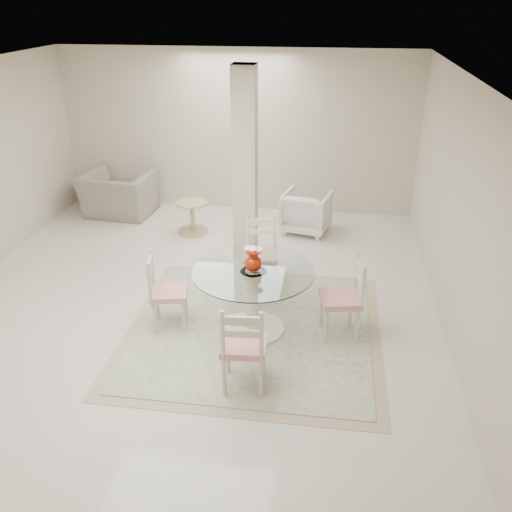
# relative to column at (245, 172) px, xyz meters

# --- Properties ---
(ground) EXTENTS (7.00, 7.00, 0.00)m
(ground) POSITION_rel_column_xyz_m (-0.50, -1.30, -1.35)
(ground) COLOR white
(ground) RESTS_ON ground
(room_shell) EXTENTS (6.02, 7.02, 2.71)m
(room_shell) POSITION_rel_column_xyz_m (-0.50, -1.30, 0.51)
(room_shell) COLOR beige
(room_shell) RESTS_ON ground
(column) EXTENTS (0.30, 0.30, 2.70)m
(column) POSITION_rel_column_xyz_m (0.00, 0.00, 0.00)
(column) COLOR beige
(column) RESTS_ON ground
(area_rug) EXTENTS (2.85, 2.85, 0.02)m
(area_rug) POSITION_rel_column_xyz_m (0.36, -1.66, -1.34)
(area_rug) COLOR tan
(area_rug) RESTS_ON ground
(dining_table) EXTENTS (1.33, 1.33, 0.77)m
(dining_table) POSITION_rel_column_xyz_m (0.36, -1.66, -0.96)
(dining_table) COLOR #FBF6CE
(dining_table) RESTS_ON ground
(red_vase) EXTENTS (0.21, 0.19, 0.28)m
(red_vase) POSITION_rel_column_xyz_m (0.36, -1.65, -0.45)
(red_vase) COLOR #9E1A04
(red_vase) RESTS_ON dining_table
(dining_chair_east) EXTENTS (0.49, 0.49, 1.04)m
(dining_chair_east) POSITION_rel_column_xyz_m (1.37, -1.60, -0.80)
(dining_chair_east) COLOR beige
(dining_chair_east) RESTS_ON ground
(dining_chair_north) EXTENTS (0.47, 0.47, 1.06)m
(dining_chair_north) POSITION_rel_column_xyz_m (0.30, -0.64, -0.79)
(dining_chair_north) COLOR #F7EBCB
(dining_chair_north) RESTS_ON ground
(dining_chair_west) EXTENTS (0.48, 0.48, 1.00)m
(dining_chair_west) POSITION_rel_column_xyz_m (-0.66, -1.72, -0.82)
(dining_chair_west) COLOR beige
(dining_chair_west) RESTS_ON ground
(dining_chair_south) EXTENTS (0.46, 0.46, 1.06)m
(dining_chair_south) POSITION_rel_column_xyz_m (0.41, -2.67, -0.79)
(dining_chair_south) COLOR beige
(dining_chair_south) RESTS_ON ground
(recliner_taupe) EXTENTS (1.22, 1.09, 0.74)m
(recliner_taupe) POSITION_rel_column_xyz_m (-2.45, 1.57, -0.98)
(recliner_taupe) COLOR gray
(recliner_taupe) RESTS_ON ground
(armchair_white) EXTENTS (0.84, 0.86, 0.66)m
(armchair_white) POSITION_rel_column_xyz_m (0.77, 1.31, -1.02)
(armchair_white) COLOR white
(armchair_white) RESTS_ON ground
(side_table) EXTENTS (0.49, 0.49, 0.51)m
(side_table) POSITION_rel_column_xyz_m (-1.02, 0.99, -1.11)
(side_table) COLOR tan
(side_table) RESTS_ON ground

